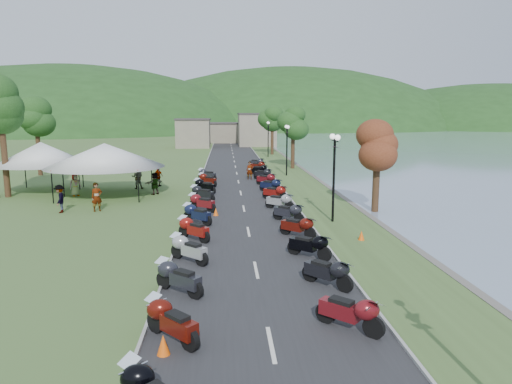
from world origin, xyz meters
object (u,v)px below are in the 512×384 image
object	(u,v)px
vendor_tent_main	(106,170)
pedestrian_c	(61,213)
pedestrian_b	(138,189)
pedestrian_a	(98,211)

from	to	relation	value
vendor_tent_main	pedestrian_c	world-z (taller)	vendor_tent_main
vendor_tent_main	pedestrian_b	world-z (taller)	vendor_tent_main
pedestrian_b	pedestrian_c	size ratio (longest dim) A/B	1.10
pedestrian_a	pedestrian_c	bearing A→B (deg)	155.95
vendor_tent_main	pedestrian_a	xyz separation A→B (m)	(0.84, -5.80, -2.00)
pedestrian_a	vendor_tent_main	bearing A→B (deg)	67.64
vendor_tent_main	pedestrian_b	xyz separation A→B (m)	(1.76, 3.06, -2.00)
vendor_tent_main	pedestrian_b	bearing A→B (deg)	60.04
pedestrian_c	vendor_tent_main	bearing A→B (deg)	158.92
pedestrian_a	pedestrian_b	bearing A→B (deg)	53.47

